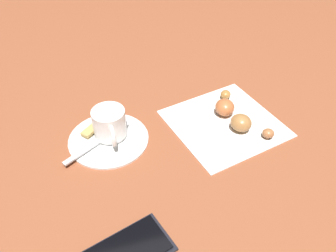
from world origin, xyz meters
The scene contains 7 objects.
ground_plane centered at (0.00, 0.00, 0.00)m, with size 1.80×1.80×0.00m, color brown.
saucer centered at (0.12, -0.02, 0.00)m, with size 0.14×0.14×0.01m, color white.
espresso_cup centered at (0.12, -0.02, 0.03)m, with size 0.06×0.08×0.05m.
teaspoon centered at (0.12, -0.02, 0.01)m, with size 0.13×0.09×0.01m.
sugar_packet centered at (0.14, -0.05, 0.01)m, with size 0.06×0.02×0.01m, color tan.
napkin centered at (-0.09, 0.00, 0.00)m, with size 0.19×0.19×0.00m, color white.
croissant centered at (-0.11, 0.00, 0.02)m, with size 0.08×0.16×0.03m.
Camera 1 is at (0.15, 0.46, 0.45)m, focal length 38.18 mm.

